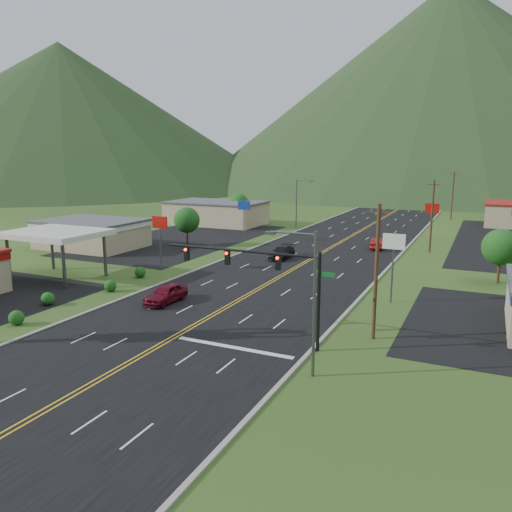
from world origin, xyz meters
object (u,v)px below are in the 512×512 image
at_px(gas_canopy, 56,234).
at_px(car_dark_mid, 282,253).
at_px(streetlight_east, 309,294).
at_px(streetlight_west, 298,200).
at_px(car_red_near, 166,294).
at_px(car_red_far, 378,244).
at_px(traffic_signal, 265,271).

relative_size(gas_canopy, car_dark_mid, 1.84).
height_order(streetlight_east, streetlight_west, same).
distance_m(car_red_near, car_red_far, 37.40).
bearing_deg(car_red_near, streetlight_east, -27.05).
xyz_separation_m(streetlight_east, car_red_far, (-4.76, 44.47, -4.39)).
bearing_deg(gas_canopy, traffic_signal, -15.70).
bearing_deg(gas_canopy, streetlight_east, -19.88).
bearing_deg(streetlight_east, car_red_far, 96.11).
height_order(traffic_signal, car_red_far, traffic_signal).
bearing_deg(car_red_near, car_dark_mid, 86.03).
bearing_deg(car_red_near, gas_canopy, 171.11).
bearing_deg(streetlight_west, traffic_signal, -72.03).
distance_m(streetlight_west, car_red_far, 24.25).
xyz_separation_m(traffic_signal, gas_canopy, (-28.48, 8.00, -0.46)).
height_order(car_dark_mid, car_red_far, car_red_far).
bearing_deg(car_dark_mid, gas_canopy, -133.82).
distance_m(gas_canopy, car_dark_mid, 27.67).
bearing_deg(gas_canopy, car_red_far, 48.80).
bearing_deg(streetlight_east, car_dark_mid, 114.61).
height_order(streetlight_west, car_red_far, streetlight_west).
xyz_separation_m(traffic_signal, streetlight_west, (-18.16, 56.00, -0.15)).
bearing_deg(streetlight_east, streetlight_west, 110.86).
bearing_deg(car_red_near, traffic_signal, -21.44).
relative_size(traffic_signal, car_red_far, 2.72).
relative_size(streetlight_west, gas_canopy, 0.90).
bearing_deg(gas_canopy, car_red_near, -10.13).
height_order(streetlight_east, car_red_far, streetlight_east).
relative_size(streetlight_east, gas_canopy, 0.90).
bearing_deg(streetlight_east, gas_canopy, 160.12).
distance_m(traffic_signal, car_red_far, 40.72).
height_order(streetlight_west, car_dark_mid, streetlight_west).
bearing_deg(streetlight_west, gas_canopy, -102.13).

